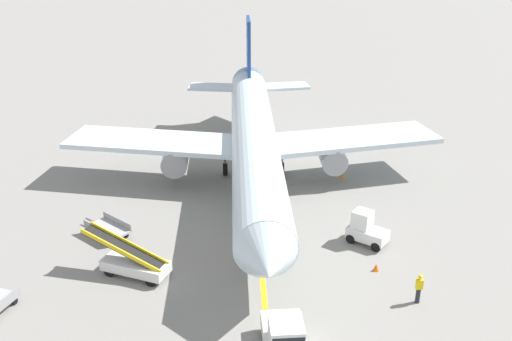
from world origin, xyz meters
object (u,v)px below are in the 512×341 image
at_px(belt_loader_forward_hold, 134,262).
at_px(baggage_tug_near_wing, 366,229).
at_px(safety_cone_wingtip_left, 242,257).
at_px(ground_crew_marshaller, 419,288).
at_px(pushback_tug, 285,339).
at_px(safety_cone_nose_left, 376,267).
at_px(safety_cone_nose_right, 342,175).
at_px(airliner, 254,140).
at_px(baggage_cart_empty_trailing, 108,229).

bearing_deg(belt_loader_forward_hold, baggage_tug_near_wing, 12.23).
height_order(baggage_tug_near_wing, safety_cone_wingtip_left, baggage_tug_near_wing).
bearing_deg(belt_loader_forward_hold, ground_crew_marshaller, -11.88).
bearing_deg(pushback_tug, safety_cone_nose_left, 49.64).
relative_size(ground_crew_marshaller, safety_cone_nose_right, 3.86).
height_order(airliner, pushback_tug, airliner).
relative_size(safety_cone_nose_left, safety_cone_wingtip_left, 1.00).
height_order(safety_cone_nose_right, safety_cone_wingtip_left, same).
bearing_deg(ground_crew_marshaller, baggage_tug_near_wing, 103.38).
relative_size(baggage_tug_near_wing, safety_cone_nose_right, 6.13).
height_order(airliner, safety_cone_nose_right, airliner).
bearing_deg(ground_crew_marshaller, belt_loader_forward_hold, 168.12).
distance_m(ground_crew_marshaller, safety_cone_wingtip_left, 10.16).
height_order(baggage_tug_near_wing, baggage_cart_empty_trailing, baggage_tug_near_wing).
xyz_separation_m(airliner, baggage_cart_empty_trailing, (-9.54, -7.71, -2.95)).
bearing_deg(pushback_tug, baggage_cart_empty_trailing, 131.71).
xyz_separation_m(pushback_tug, belt_loader_forward_hold, (-7.91, 6.99, -0.22)).
xyz_separation_m(belt_loader_forward_hold, safety_cone_nose_left, (13.72, -0.16, -0.56)).
xyz_separation_m(safety_cone_nose_right, safety_cone_wingtip_left, (-7.90, -11.54, 0.00)).
distance_m(belt_loader_forward_hold, safety_cone_nose_left, 13.73).
xyz_separation_m(airliner, safety_cone_wingtip_left, (-1.09, -10.94, -3.20)).
relative_size(safety_cone_nose_right, safety_cone_wingtip_left, 1.00).
relative_size(airliner, ground_crew_marshaller, 20.71).
xyz_separation_m(baggage_cart_empty_trailing, safety_cone_nose_right, (16.34, 8.32, -0.25)).
bearing_deg(airliner, safety_cone_wingtip_left, -95.72).
bearing_deg(belt_loader_forward_hold, safety_cone_nose_right, 42.47).
height_order(pushback_tug, baggage_cart_empty_trailing, pushback_tug).
distance_m(airliner, safety_cone_nose_right, 7.54).
bearing_deg(safety_cone_wingtip_left, ground_crew_marshaller, -26.21).
relative_size(airliner, baggage_tug_near_wing, 13.06).
height_order(ground_crew_marshaller, safety_cone_wingtip_left, ground_crew_marshaller).
height_order(ground_crew_marshaller, safety_cone_nose_right, ground_crew_marshaller).
distance_m(baggage_tug_near_wing, safety_cone_wingtip_left, 7.84).
relative_size(belt_loader_forward_hold, baggage_cart_empty_trailing, 1.54).
height_order(baggage_tug_near_wing, safety_cone_nose_right, baggage_tug_near_wing).
relative_size(pushback_tug, ground_crew_marshaller, 2.16).
distance_m(pushback_tug, ground_crew_marshaller, 8.22).
xyz_separation_m(airliner, baggage_tug_near_wing, (6.53, -9.24, -2.49)).
bearing_deg(belt_loader_forward_hold, airliner, 59.47).
relative_size(baggage_cart_empty_trailing, safety_cone_nose_right, 7.54).
bearing_deg(ground_crew_marshaller, airliner, 117.42).
relative_size(pushback_tug, safety_cone_nose_right, 8.33).
height_order(pushback_tug, safety_cone_nose_right, pushback_tug).
bearing_deg(ground_crew_marshaller, safety_cone_nose_left, 115.99).
relative_size(safety_cone_nose_left, safety_cone_nose_right, 1.00).
bearing_deg(airliner, baggage_cart_empty_trailing, -141.06).
distance_m(baggage_cart_empty_trailing, safety_cone_wingtip_left, 9.05).
relative_size(pushback_tug, safety_cone_nose_left, 8.33).
distance_m(airliner, baggage_tug_near_wing, 11.58).
relative_size(baggage_cart_empty_trailing, ground_crew_marshaller, 1.95).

